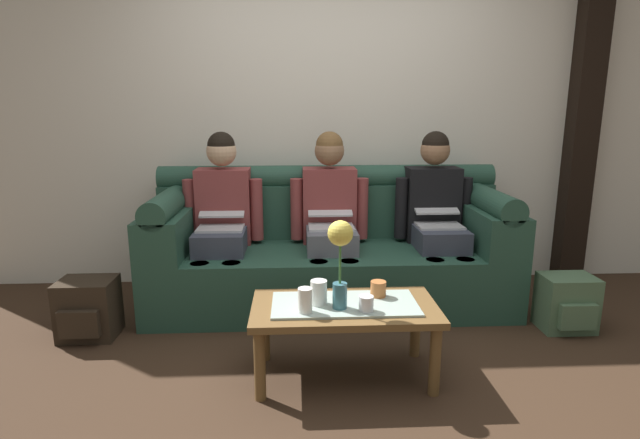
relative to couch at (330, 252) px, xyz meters
name	(u,v)px	position (x,y,z in m)	size (l,w,h in m)	color
ground_plane	(346,386)	(0.00, -1.17, -0.37)	(14.00, 14.00, 0.00)	#382619
back_wall_patterned	(326,99)	(0.00, 0.53, 1.08)	(6.00, 0.12, 2.90)	silver
timber_pillar	(584,99)	(2.00, 0.41, 1.08)	(0.20, 0.20, 2.90)	black
couch	(330,252)	(0.00, 0.00, 0.00)	(2.50, 0.88, 0.96)	#234738
person_left	(222,214)	(-0.76, 0.00, 0.29)	(0.56, 0.67, 1.22)	#383D4C
person_middle	(330,213)	(0.00, 0.00, 0.29)	(0.56, 0.67, 1.22)	#595B66
person_right	(436,211)	(0.76, 0.00, 0.29)	(0.56, 0.67, 1.22)	#383D4C
coffee_table	(344,314)	(0.00, -1.06, -0.02)	(0.95, 0.50, 0.41)	brown
flower_vase	(340,250)	(-0.03, -1.13, 0.34)	(0.12, 0.12, 0.45)	#336672
cup_near_left	(378,289)	(0.19, -0.98, 0.08)	(0.08, 0.08, 0.08)	#B26633
cup_near_right	(319,292)	(-0.13, -1.07, 0.10)	(0.08, 0.08, 0.13)	white
cup_far_center	(366,303)	(0.10, -1.17, 0.08)	(0.07, 0.07, 0.08)	silver
cup_far_left	(305,300)	(-0.20, -1.17, 0.10)	(0.07, 0.07, 0.12)	white
backpack_right	(567,303)	(1.46, -0.57, -0.19)	(0.32, 0.28, 0.35)	#4C6B4C
backpack_left	(88,309)	(-1.52, -0.52, -0.19)	(0.33, 0.31, 0.36)	#2D2319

